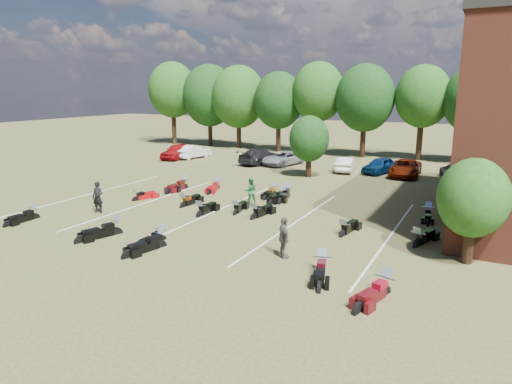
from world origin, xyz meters
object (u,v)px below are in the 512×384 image
Objects in this scene: car_4 at (380,165)px; motorcycle_14 at (184,189)px; car_0 at (178,151)px; person_grey at (284,238)px; motorcycle_3 at (161,241)px; person_black at (98,197)px; motorcycle_0 at (35,219)px; person_green at (250,191)px; motorcycle_7 at (136,201)px.

motorcycle_14 is (-11.10, -12.51, -0.67)m from car_4.
person_grey is (20.84, -20.46, 0.12)m from car_0.
motorcycle_3 is at bearing 54.97° from person_grey.
motorcycle_3 is at bearing -30.09° from person_black.
person_black reaches higher than motorcycle_0.
person_green is 0.94× the size of person_grey.
person_green is 12.34m from motorcycle_0.
car_0 is at bearing -43.75° from motorcycle_7.
car_4 is 1.59× the size of motorcycle_14.
person_black is 8.96m from person_green.
person_black is at bearing -92.97° from motorcycle_14.
motorcycle_3 is at bearing 1.25° from motorcycle_0.
motorcycle_7 is at bearing -11.23° from person_green.
person_black is 7.64m from motorcycle_14.
car_0 is 17.71m from motorcycle_7.
person_grey is 15.05m from motorcycle_14.
person_grey is at bearing 176.66° from motorcycle_7.
person_black is 12.51m from person_grey.
motorcycle_14 is at bearing -113.85° from car_4.
car_0 is 1.83× the size of motorcycle_14.
car_0 is at bearing -71.54° from person_green.
motorcycle_3 reaches higher than motorcycle_7.
car_0 is 2.49× the size of person_black.
motorcycle_0 is (-13.86, -22.62, -0.67)m from car_4.
motorcycle_0 is 1.09× the size of motorcycle_7.
motorcycle_7 is 4.38m from motorcycle_14.
person_grey is 0.90× the size of motorcycle_7.
person_grey is at bearing 5.96° from motorcycle_3.
motorcycle_3 is at bearing 157.46° from motorcycle_7.
motorcycle_14 is at bearing -56.84° from car_0.
person_black is at bearing 160.22° from motorcycle_3.
motorcycle_0 is 0.88× the size of motorcycle_14.
person_grey is 6.13m from motorcycle_3.
car_0 reaches higher than motorcycle_14.
motorcycle_7 is at bearing 80.86° from person_black.
car_4 reaches higher than motorcycle_0.
motorcycle_0 is at bearing -79.22° from car_0.
person_green reaches higher than motorcycle_0.
motorcycle_14 is (-5.83, 9.85, 0.00)m from motorcycle_3.
motorcycle_3 is 8.48m from motorcycle_7.
car_4 is at bearing 49.54° from motorcycle_14.
car_4 is at bearing -1.86° from car_0.
person_green is 0.68× the size of motorcycle_14.
motorcycle_0 is (-14.62, -0.89, -0.90)m from person_grey.
car_4 is at bearing -39.06° from person_grey.
person_grey reaches higher than motorcycle_7.
motorcycle_0 is 1.07× the size of motorcycle_3.
person_green is 7.44m from motorcycle_7.
car_0 is 25.79m from motorcycle_3.
motorcycle_3 is 1.02× the size of motorcycle_7.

